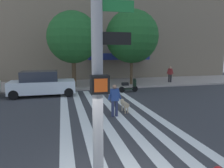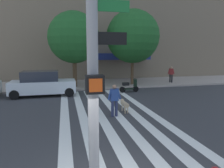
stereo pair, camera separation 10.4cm
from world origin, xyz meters
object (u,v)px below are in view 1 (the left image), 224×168
at_px(parked_car_behind_first, 42,84).
at_px(dog_on_leash, 125,104).
at_px(pedestrian_dog_walker, 115,99).
at_px(parked_scooter, 129,86).
at_px(traffic_light_pole, 98,33).
at_px(pedestrian_bystander, 170,73).
at_px(street_tree_nearest, 73,38).
at_px(street_tree_middle, 132,37).

xyz_separation_m(parked_car_behind_first, dog_on_leash, (4.73, -5.44, -0.45)).
height_order(parked_car_behind_first, pedestrian_dog_walker, parked_car_behind_first).
height_order(parked_car_behind_first, parked_scooter, parked_car_behind_first).
bearing_deg(traffic_light_pole, pedestrian_bystander, 56.84).
height_order(street_tree_nearest, street_tree_middle, street_tree_middle).
bearing_deg(parked_car_behind_first, street_tree_middle, 20.17).
bearing_deg(pedestrian_bystander, pedestrian_dog_walker, -132.15).
xyz_separation_m(parked_car_behind_first, pedestrian_bystander, (12.26, 3.05, 0.18)).
distance_m(pedestrian_dog_walker, pedestrian_bystander, 12.30).
bearing_deg(parked_scooter, dog_on_leash, -110.65).
height_order(parked_scooter, pedestrian_dog_walker, pedestrian_dog_walker).
bearing_deg(parked_scooter, street_tree_middle, 67.28).
bearing_deg(pedestrian_bystander, street_tree_nearest, -178.19).
xyz_separation_m(traffic_light_pole, parked_scooter, (4.66, 12.37, -3.04)).
bearing_deg(pedestrian_bystander, dog_on_leash, -131.57).
height_order(street_tree_nearest, pedestrian_dog_walker, street_tree_nearest).
relative_size(traffic_light_pole, parked_scooter, 3.55).
height_order(traffic_light_pole, parked_scooter, traffic_light_pole).
relative_size(parked_car_behind_first, parked_scooter, 2.86).
height_order(dog_on_leash, pedestrian_bystander, pedestrian_bystander).
bearing_deg(traffic_light_pole, dog_on_leash, 69.41).
height_order(traffic_light_pole, pedestrian_bystander, traffic_light_pole).
height_order(traffic_light_pole, parked_car_behind_first, traffic_light_pole).
bearing_deg(street_tree_middle, dog_on_leash, -111.44).
bearing_deg(street_tree_nearest, street_tree_middle, 2.18).
xyz_separation_m(street_tree_nearest, pedestrian_bystander, (9.73, 0.31, -3.42)).
xyz_separation_m(parked_car_behind_first, parked_scooter, (6.70, -0.21, -0.42)).
relative_size(street_tree_nearest, dog_on_leash, 6.04).
bearing_deg(parked_car_behind_first, street_tree_nearest, 47.25).
height_order(parked_scooter, street_tree_middle, street_tree_middle).
bearing_deg(street_tree_nearest, pedestrian_bystander, 1.81).
xyz_separation_m(parked_scooter, pedestrian_dog_walker, (-2.69, -5.86, 0.45)).
relative_size(traffic_light_pole, dog_on_leash, 5.30).
height_order(pedestrian_dog_walker, dog_on_leash, pedestrian_dog_walker).
relative_size(parked_scooter, street_tree_middle, 0.23).
height_order(parked_scooter, pedestrian_bystander, pedestrian_bystander).
bearing_deg(traffic_light_pole, parked_car_behind_first, 99.25).
relative_size(parked_car_behind_first, pedestrian_bystander, 2.85).
relative_size(parked_scooter, dog_on_leash, 1.49).
xyz_separation_m(parked_car_behind_first, pedestrian_dog_walker, (4.01, -6.07, 0.03)).
bearing_deg(pedestrian_bystander, parked_car_behind_first, -166.05).
bearing_deg(street_tree_middle, pedestrian_dog_walker, -114.01).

